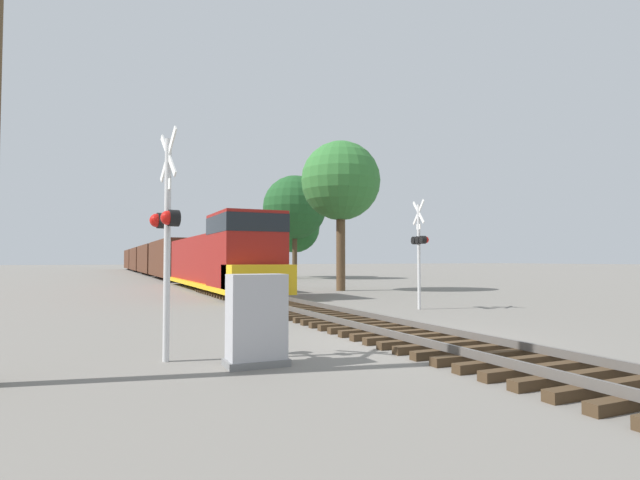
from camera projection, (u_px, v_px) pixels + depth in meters
name	position (u px, v px, depth m)	size (l,w,h in m)	color
ground_plane	(407.00, 339.00, 11.61)	(400.00, 400.00, 0.00)	slate
rail_track_bed	(407.00, 334.00, 11.61)	(2.60, 160.00, 0.31)	#42301E
freight_train	(155.00, 259.00, 60.11)	(2.98, 85.69, 4.12)	maroon
crossing_signal_near	(166.00, 228.00, 9.17)	(0.46, 1.02, 4.26)	silver
crossing_signal_far	(420.00, 244.00, 18.83)	(0.45, 1.01, 4.12)	silver
relay_cabinet	(256.00, 320.00, 8.76)	(1.09, 0.62, 1.60)	slate
tree_far_right	(341.00, 182.00, 30.23)	(4.80, 4.80, 9.06)	brown
tree_mid_background	(295.00, 208.00, 49.06)	(6.26, 6.26, 10.16)	#473521
tree_deep_background	(294.00, 227.00, 53.88)	(5.48, 5.48, 8.11)	#473521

